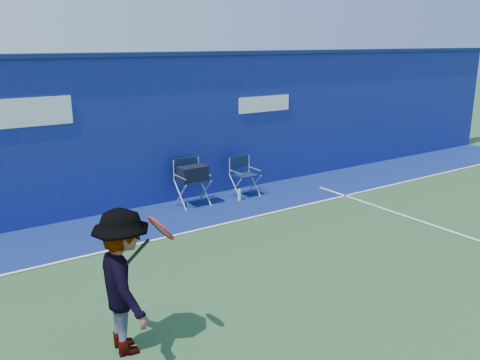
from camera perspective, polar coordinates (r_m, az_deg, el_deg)
ground at (r=6.39m, az=3.56°, el=-15.71°), size 80.00×80.00×0.00m
stadium_wall at (r=10.23m, az=-14.43°, el=5.09°), size 24.00×0.50×3.08m
out_of_bounds_strip at (r=9.64m, az=-11.54°, el=-4.91°), size 24.00×1.80×0.01m
court_lines at (r=6.80m, az=0.38°, el=-13.49°), size 24.00×12.00×0.01m
directors_chair_left at (r=10.45m, az=-5.36°, el=-0.75°), size 0.58×0.52×0.97m
directors_chair_right at (r=11.09m, az=0.54°, el=-0.45°), size 0.51×0.46×0.86m
water_bottle at (r=10.79m, az=-0.07°, el=-1.69°), size 0.07×0.07×0.25m
tennis_player at (r=5.65m, az=-12.89°, el=-11.08°), size 0.88×1.10×1.62m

